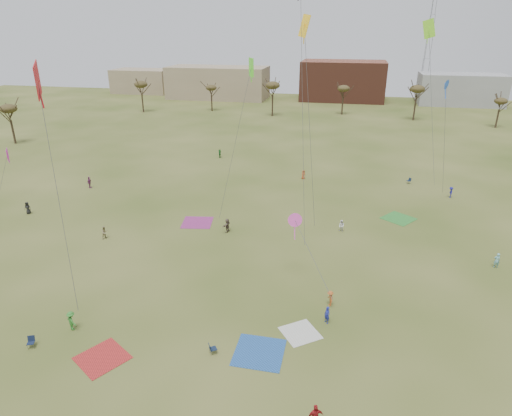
% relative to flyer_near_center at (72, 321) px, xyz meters
% --- Properties ---
extents(ground, '(260.00, 260.00, 0.00)m').
position_rel_flyer_near_center_xyz_m(ground, '(11.66, 2.57, -0.82)').
color(ground, '#364916').
rests_on(ground, ground).
extents(flyer_near_center, '(1.22, 1.04, 1.64)m').
position_rel_flyer_near_center_xyz_m(flyer_near_center, '(0.00, 0.00, 0.00)').
color(flyer_near_center, '#307E2A').
rests_on(flyer_near_center, ground).
extents(flyer_near_right, '(0.63, 0.64, 1.49)m').
position_rel_flyer_near_center_xyz_m(flyer_near_right, '(19.55, 5.10, -0.08)').
color(flyer_near_right, navy).
rests_on(flyer_near_right, ground).
extents(spectator_fore_a, '(1.08, 0.80, 1.70)m').
position_rel_flyer_near_center_xyz_m(spectator_fore_a, '(19.51, -5.10, 0.03)').
color(spectator_fore_a, '#A41C20').
rests_on(spectator_fore_a, ground).
extents(spectator_fore_b, '(0.86, 0.92, 1.51)m').
position_rel_flyer_near_center_xyz_m(spectator_fore_b, '(-5.85, 15.12, -0.07)').
color(spectator_fore_b, '#978A60').
rests_on(spectator_fore_b, ground).
extents(spectator_fore_c, '(0.89, 1.59, 1.64)m').
position_rel_flyer_near_center_xyz_m(spectator_fore_c, '(7.13, 19.73, -0.00)').
color(spectator_fore_c, brown).
rests_on(spectator_fore_c, ground).
extents(flyer_mid_a, '(0.87, 0.67, 1.59)m').
position_rel_flyer_near_center_xyz_m(flyer_mid_a, '(-19.14, 19.50, -0.03)').
color(flyer_mid_a, black).
rests_on(flyer_mid_a, ground).
extents(flyer_mid_b, '(0.80, 1.04, 1.42)m').
position_rel_flyer_near_center_xyz_m(flyer_mid_b, '(19.65, 7.54, -0.11)').
color(flyer_mid_b, '#BC5A23').
rests_on(flyer_mid_b, ground).
extents(flyer_mid_c, '(0.60, 0.42, 1.58)m').
position_rel_flyer_near_center_xyz_m(flyer_mid_c, '(35.37, 17.49, -0.03)').
color(flyer_mid_c, '#75BCC4').
rests_on(flyer_mid_c, ground).
extents(spectator_mid_d, '(0.49, 1.04, 1.73)m').
position_rel_flyer_near_center_xyz_m(spectator_mid_d, '(-16.79, 29.85, 0.04)').
color(spectator_mid_d, '#963E80').
rests_on(spectator_mid_d, ground).
extents(spectator_mid_e, '(0.87, 0.82, 1.41)m').
position_rel_flyer_near_center_xyz_m(spectator_mid_e, '(20.10, 22.61, -0.11)').
color(spectator_mid_e, white).
rests_on(spectator_mid_e, ground).
extents(flyer_far_a, '(0.80, 1.46, 1.50)m').
position_rel_flyer_near_center_xyz_m(flyer_far_a, '(-2.62, 49.48, -0.07)').
color(flyer_far_a, '#25712B').
rests_on(flyer_far_a, ground).
extents(flyer_far_b, '(0.81, 0.80, 1.41)m').
position_rel_flyer_near_center_xyz_m(flyer_far_b, '(13.60, 40.65, -0.11)').
color(flyer_far_b, '#BC4F20').
rests_on(flyer_far_b, ground).
extents(flyer_far_c, '(0.61, 1.01, 1.53)m').
position_rel_flyer_near_center_xyz_m(flyer_far_c, '(34.57, 36.99, -0.05)').
color(flyer_far_c, navy).
rests_on(flyer_far_c, ground).
extents(blanket_red, '(4.35, 4.35, 0.03)m').
position_rel_flyer_near_center_xyz_m(blanket_red, '(3.97, -2.46, -0.82)').
color(blanket_red, red).
rests_on(blanket_red, ground).
extents(blanket_blue, '(3.59, 3.59, 0.03)m').
position_rel_flyer_near_center_xyz_m(blanket_blue, '(14.93, 0.51, -0.82)').
color(blanket_blue, '#2657A5').
rests_on(blanket_blue, ground).
extents(blanket_cream, '(3.70, 3.70, 0.03)m').
position_rel_flyer_near_center_xyz_m(blanket_cream, '(17.63, 3.35, -0.82)').
color(blanket_cream, silver).
rests_on(blanket_cream, ground).
extents(blanket_plum, '(4.12, 4.12, 0.03)m').
position_rel_flyer_near_center_xyz_m(blanket_plum, '(2.84, 21.41, -0.82)').
color(blanket_plum, '#972E78').
rests_on(blanket_plum, ground).
extents(blanket_olive, '(4.73, 4.73, 0.03)m').
position_rel_flyer_near_center_xyz_m(blanket_olive, '(26.96, 27.86, -0.82)').
color(blanket_olive, '#328A32').
rests_on(blanket_olive, ground).
extents(camp_chair_left, '(0.67, 0.69, 0.87)m').
position_rel_flyer_near_center_xyz_m(camp_chair_left, '(-1.79, -2.51, -0.56)').
color(camp_chair_left, '#141E38').
rests_on(camp_chair_left, ground).
extents(camp_chair_center, '(0.73, 0.72, 0.87)m').
position_rel_flyer_near_center_xyz_m(camp_chair_center, '(11.64, -0.29, -0.56)').
color(camp_chair_center, '#142138').
rests_on(camp_chair_center, ground).
extents(camp_chair_right, '(0.73, 0.72, 0.87)m').
position_rel_flyer_near_center_xyz_m(camp_chair_right, '(29.51, 41.85, -0.56)').
color(camp_chair_right, '#142137').
rests_on(camp_chair_right, ground).
extents(kites_aloft, '(81.06, 54.32, 25.96)m').
position_rel_flyer_near_center_xyz_m(kites_aloft, '(17.01, 21.50, 18.98)').
color(kites_aloft, teal).
rests_on(kites_aloft, ground).
extents(tree_line, '(117.44, 49.32, 8.91)m').
position_rel_flyer_near_center_xyz_m(tree_line, '(8.81, 81.69, 6.27)').
color(tree_line, '#3A2B1E').
rests_on(tree_line, ground).
extents(building_tan, '(32.00, 14.00, 10.00)m').
position_rel_flyer_near_center_xyz_m(building_tan, '(-23.34, 117.57, 4.18)').
color(building_tan, '#937F60').
rests_on(building_tan, ground).
extents(building_brick, '(26.00, 16.00, 12.00)m').
position_rel_flyer_near_center_xyz_m(building_brick, '(16.66, 122.57, 5.18)').
color(building_brick, brown).
rests_on(building_brick, ground).
extents(building_grey, '(24.00, 12.00, 9.00)m').
position_rel_flyer_near_center_xyz_m(building_grey, '(51.66, 120.57, 3.68)').
color(building_grey, gray).
rests_on(building_grey, ground).
extents(building_tan_west, '(20.00, 12.00, 8.00)m').
position_rel_flyer_near_center_xyz_m(building_tan_west, '(-53.34, 124.57, 3.18)').
color(building_tan_west, '#937F60').
rests_on(building_tan_west, ground).
extents(radio_tower, '(1.51, 1.72, 41.00)m').
position_rel_flyer_near_center_xyz_m(radio_tower, '(41.66, 127.57, 18.39)').
color(radio_tower, '#9EA3A8').
rests_on(radio_tower, ground).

